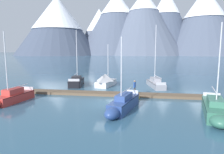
{
  "coord_description": "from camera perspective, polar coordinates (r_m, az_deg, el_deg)",
  "views": [
    {
      "loc": [
        2.63,
        -20.18,
        5.63
      ],
      "look_at": [
        0.0,
        6.0,
        2.0
      ],
      "focal_mm": 32.03,
      "sensor_mm": 36.0,
      "label": 1
    }
  ],
  "objects": [
    {
      "name": "ground_plane",
      "position": [
        21.12,
        -1.64,
        -7.61
      ],
      "size": [
        700.0,
        700.0,
        0.0
      ],
      "primitive_type": "plane",
      "color": "#335B75"
    },
    {
      "name": "mountain_west_summit",
      "position": [
        218.67,
        -15.31,
        14.48
      ],
      "size": [
        86.19,
        86.19,
        59.41
      ],
      "color": "#424C60",
      "rests_on": "ground"
    },
    {
      "name": "mountain_central_massif",
      "position": [
        226.45,
        -3.67,
        13.06
      ],
      "size": [
        56.67,
        56.67,
        49.46
      ],
      "color": "slate",
      "rests_on": "ground"
    },
    {
      "name": "mountain_shoulder_ridge",
      "position": [
        228.51,
        1.34,
        15.32
      ],
      "size": [
        93.52,
        93.52,
        68.42
      ],
      "color": "#4C566B",
      "rests_on": "ground"
    },
    {
      "name": "mountain_east_summit",
      "position": [
        219.62,
        9.01,
        15.08
      ],
      "size": [
        94.35,
        94.35,
        65.76
      ],
      "color": "slate",
      "rests_on": "ground"
    },
    {
      "name": "mountain_rear_spur",
      "position": [
        226.31,
        15.21,
        15.02
      ],
      "size": [
        70.58,
        70.58,
        67.53
      ],
      "color": "#424C60",
      "rests_on": "ground"
    },
    {
      "name": "mountain_north_horn",
      "position": [
        225.44,
        24.82,
        14.5
      ],
      "size": [
        85.75,
        85.75,
        65.67
      ],
      "color": "#4C566B",
      "rests_on": "ground"
    },
    {
      "name": "dock",
      "position": [
        24.93,
        -0.46,
        -4.85
      ],
      "size": [
        24.32,
        3.09,
        0.3
      ],
      "color": "brown",
      "rests_on": "ground"
    },
    {
      "name": "sailboat_nearest_berth",
      "position": [
        23.88,
        -26.78,
        -5.17
      ],
      "size": [
        2.44,
        5.77,
        7.46
      ],
      "color": "#B2332D",
      "rests_on": "ground"
    },
    {
      "name": "sailboat_second_berth",
      "position": [
        32.08,
        -9.98,
        -1.2
      ],
      "size": [
        2.36,
        5.55,
        8.65
      ],
      "color": "black",
      "rests_on": "ground"
    },
    {
      "name": "sailboat_mid_dock_port",
      "position": [
        31.25,
        -1.56,
        -0.91
      ],
      "size": [
        3.23,
        6.19,
        6.43
      ],
      "color": "silver",
      "rests_on": "ground"
    },
    {
      "name": "sailboat_mid_dock_starboard",
      "position": [
        18.55,
        2.98,
        -7.78
      ],
      "size": [
        3.13,
        6.6,
        6.73
      ],
      "color": "navy",
      "rests_on": "ground"
    },
    {
      "name": "sailboat_far_berth",
      "position": [
        31.28,
        12.1,
        -1.64
      ],
      "size": [
        2.44,
        6.84,
        9.26
      ],
      "color": "#93939E",
      "rests_on": "ground"
    },
    {
      "name": "sailboat_outer_slip",
      "position": [
        19.23,
        27.45,
        -8.16
      ],
      "size": [
        3.38,
        7.25,
        7.78
      ],
      "color": "#336B56",
      "rests_on": "ground"
    },
    {
      "name": "person_on_dock",
      "position": [
        24.02,
        6.47,
        -2.68
      ],
      "size": [
        0.31,
        0.57,
        1.69
      ],
      "color": "brown",
      "rests_on": "dock"
    },
    {
      "name": "mooring_buoy_channel_marker",
      "position": [
        22.89,
        7.29,
        -5.84
      ],
      "size": [
        0.47,
        0.47,
        0.55
      ],
      "color": "yellow",
      "rests_on": "ground"
    }
  ]
}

